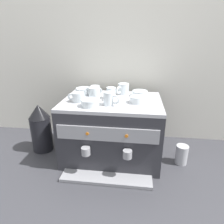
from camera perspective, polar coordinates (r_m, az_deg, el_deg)
The scene contains 15 objects.
ground_plane at distance 1.55m, azimuth 0.00°, elevation -12.01°, with size 4.00×4.00×0.00m, color #38383D.
tiled_backsplash_wall at distance 1.67m, azimuth 1.58°, elevation 11.74°, with size 2.80×0.03×1.15m, color silver.
espresso_machine at distance 1.44m, azimuth -0.02°, elevation -4.90°, with size 0.67×0.59×0.44m.
ceramic_cup_0 at distance 1.38m, azimuth -0.35°, elevation 5.43°, with size 0.06×0.10×0.08m.
ceramic_cup_1 at distance 1.50m, azimuth 3.22°, elevation 6.67°, with size 0.09×0.11×0.08m.
ceramic_cup_2 at distance 1.25m, azimuth -0.79°, elevation 3.84°, with size 0.11×0.06×0.08m.
ceramic_cup_3 at distance 1.34m, azimuth -9.82°, elevation 4.23°, with size 0.11×0.08×0.06m.
ceramic_cup_4 at distance 1.37m, azimuth -4.96°, elevation 5.33°, with size 0.08×0.11×0.08m.
ceramic_cup_5 at distance 1.46m, azimuth -5.03°, elevation 6.09°, with size 0.11×0.07×0.07m.
ceramic_bowl_0 at distance 1.46m, azimuth 8.01°, elevation 5.26°, with size 0.11×0.11×0.04m.
ceramic_bowl_1 at distance 1.24m, azimuth -6.31°, elevation 2.59°, with size 0.11×0.11×0.04m.
ceramic_bowl_2 at distance 1.31m, azimuth 7.21°, elevation 3.51°, with size 0.09×0.09×0.04m.
ceramic_bowl_3 at distance 1.52m, azimuth -8.07°, elevation 5.96°, with size 0.12×0.12×0.04m.
coffee_grinder at distance 1.62m, azimuth -19.76°, elevation -4.26°, with size 0.16×0.16×0.37m.
milk_pitcher at distance 1.51m, azimuth 19.34°, elevation -11.43°, with size 0.08×0.08×0.14m, color #B7B7BC.
Camera 1 is at (0.16, -1.29, 0.85)m, focal length 31.86 mm.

